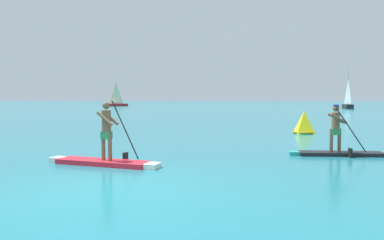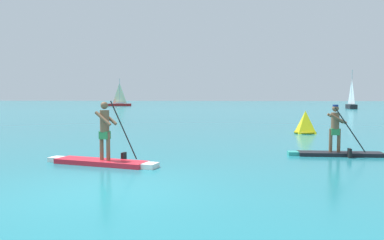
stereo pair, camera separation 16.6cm
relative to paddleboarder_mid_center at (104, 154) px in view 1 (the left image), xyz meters
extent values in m
plane|color=#1E727F|center=(1.21, -2.74, -0.31)|extent=(440.00, 440.00, 0.00)
cube|color=red|center=(-0.05, 0.00, -0.25)|extent=(2.86, 1.19, 0.14)
cube|color=white|center=(1.48, -0.30, -0.25)|extent=(0.43, 0.53, 0.14)
cube|color=white|center=(-1.59, 0.30, -0.25)|extent=(0.42, 0.46, 0.14)
cylinder|color=brown|center=(0.19, -0.04, 0.23)|extent=(0.11, 0.11, 0.81)
cylinder|color=brown|center=(-0.03, 0.00, 0.23)|extent=(0.11, 0.11, 0.81)
cube|color=#338C4C|center=(0.08, -0.02, 0.54)|extent=(0.30, 0.27, 0.22)
cylinder|color=brown|center=(0.08, -0.02, 0.94)|extent=(0.26, 0.26, 0.62)
sphere|color=brown|center=(0.08, -0.02, 1.38)|extent=(0.21, 0.21, 0.21)
cylinder|color=brown|center=(0.16, 0.12, 1.02)|extent=(0.52, 0.19, 0.42)
cylinder|color=brown|center=(0.10, -0.18, 1.02)|extent=(0.52, 0.19, 0.42)
cylinder|color=black|center=(0.51, 0.34, 0.67)|extent=(0.86, 0.20, 1.69)
cube|color=black|center=(0.51, 0.34, -0.16)|extent=(0.12, 0.21, 0.32)
cube|color=black|center=(7.10, 2.79, -0.25)|extent=(2.75, 0.81, 0.12)
cube|color=teal|center=(5.57, 2.69, -0.25)|extent=(0.36, 0.40, 0.12)
cylinder|color=brown|center=(7.04, 2.79, 0.19)|extent=(0.11, 0.11, 0.77)
cylinder|color=brown|center=(6.78, 2.77, 0.19)|extent=(0.11, 0.11, 0.77)
cube|color=#338C4C|center=(6.91, 2.78, 0.48)|extent=(0.27, 0.24, 0.22)
cylinder|color=brown|center=(6.91, 2.78, 0.84)|extent=(0.26, 0.26, 0.54)
sphere|color=brown|center=(6.91, 2.78, 1.25)|extent=(0.21, 0.21, 0.21)
cylinder|color=navy|center=(6.91, 2.78, 1.34)|extent=(0.18, 0.18, 0.06)
cylinder|color=brown|center=(6.95, 2.93, 0.91)|extent=(0.56, 0.13, 0.36)
cylinder|color=brown|center=(6.97, 2.63, 0.91)|extent=(0.56, 0.13, 0.36)
cylinder|color=black|center=(7.28, 2.39, 0.58)|extent=(0.99, 0.10, 1.45)
cube|color=black|center=(7.28, 2.39, -0.17)|extent=(0.09, 0.20, 0.32)
pyramid|color=yellow|center=(7.04, 10.50, 0.29)|extent=(1.34, 1.34, 1.22)
torus|color=olive|center=(7.04, 10.50, -0.25)|extent=(1.17, 1.17, 0.12)
cube|color=#A51E1E|center=(-26.00, 71.94, -0.03)|extent=(5.50, 3.01, 0.58)
cylinder|color=#B2B2B7|center=(-26.00, 71.94, 3.15)|extent=(0.12, 0.12, 5.78)
pyramid|color=beige|center=(-26.00, 71.94, 2.73)|extent=(2.39, 0.15, 4.75)
cube|color=silver|center=(-26.00, 71.94, 0.43)|extent=(2.13, 1.54, 0.35)
cube|color=black|center=(21.42, 58.09, 0.07)|extent=(1.39, 4.28, 0.76)
cylinder|color=#B2B2B7|center=(21.42, 58.09, 3.46)|extent=(0.12, 0.12, 6.01)
pyramid|color=white|center=(21.42, 58.09, 2.82)|extent=(0.43, 1.88, 4.55)
camera|label=1|loc=(4.01, -9.94, 1.60)|focal=34.53mm
camera|label=2|loc=(4.18, -9.91, 1.60)|focal=34.53mm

